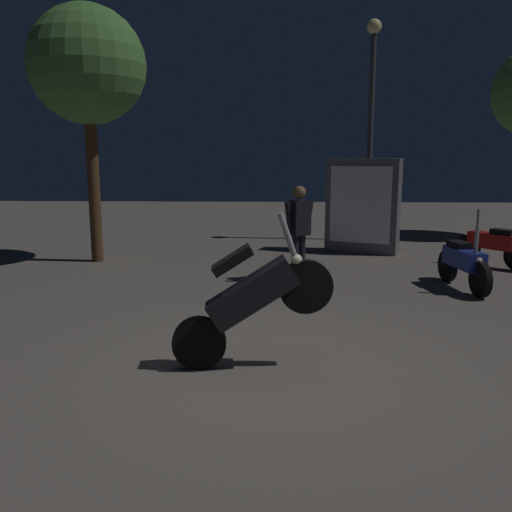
# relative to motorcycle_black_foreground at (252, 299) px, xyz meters

# --- Properties ---
(ground_plane) EXTENTS (40.00, 40.00, 0.00)m
(ground_plane) POSITION_rel_motorcycle_black_foreground_xyz_m (0.23, -0.01, -0.74)
(ground_plane) COLOR #605951
(motorcycle_black_foreground) EXTENTS (1.66, 0.40, 1.63)m
(motorcycle_black_foreground) POSITION_rel_motorcycle_black_foreground_xyz_m (0.00, 0.00, 0.00)
(motorcycle_black_foreground) COLOR black
(motorcycle_black_foreground) RESTS_ON ground_plane
(motorcycle_blue_parked_left) EXTENTS (0.45, 1.65, 1.11)m
(motorcycle_blue_parked_left) POSITION_rel_motorcycle_black_foreground_xyz_m (3.32, 3.53, -0.31)
(motorcycle_blue_parked_left) COLOR black
(motorcycle_blue_parked_left) RESTS_ON ground_plane
(motorcycle_red_parked_right) EXTENTS (1.10, 1.37, 1.11)m
(motorcycle_red_parked_right) POSITION_rel_motorcycle_black_foreground_xyz_m (4.51, 5.41, -0.31)
(motorcycle_red_parked_right) COLOR black
(motorcycle_red_parked_right) RESTS_ON ground_plane
(person_rider_beside) EXTENTS (0.56, 0.50, 1.66)m
(person_rider_beside) POSITION_rel_motorcycle_black_foreground_xyz_m (0.63, 4.03, 0.25)
(person_rider_beside) COLOR black
(person_rider_beside) RESTS_ON ground_plane
(streetlamp_near) EXTENTS (0.36, 0.36, 5.41)m
(streetlamp_near) POSITION_rel_motorcycle_black_foreground_xyz_m (2.58, 8.73, 2.66)
(streetlamp_near) COLOR #38383D
(streetlamp_near) RESTS_ON ground_plane
(tree_left_bg) EXTENTS (2.29, 2.29, 5.05)m
(tree_left_bg) POSITION_rel_motorcycle_black_foreground_xyz_m (-3.47, 5.64, 3.13)
(tree_left_bg) COLOR #4C331E
(tree_left_bg) RESTS_ON ground_plane
(kiosk_billboard) EXTENTS (1.67, 1.05, 2.10)m
(kiosk_billboard) POSITION_rel_motorcycle_black_foreground_xyz_m (2.17, 6.91, 0.31)
(kiosk_billboard) COLOR #595960
(kiosk_billboard) RESTS_ON ground_plane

